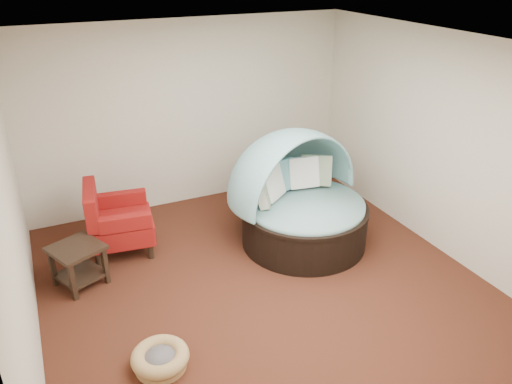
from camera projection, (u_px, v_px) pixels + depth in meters
name	position (u px, v px, depth m)	size (l,w,h in m)	color
floor	(260.00, 281.00, 6.08)	(5.00, 5.00, 0.00)	#4C2315
wall_back	(190.00, 115.00, 7.51)	(5.00, 5.00, 0.00)	beige
wall_front	(416.00, 309.00, 3.43)	(5.00, 5.00, 0.00)	beige
wall_left	(12.00, 223.00, 4.52)	(5.00, 5.00, 0.00)	beige
wall_right	(436.00, 143.00, 6.42)	(5.00, 5.00, 0.00)	beige
ceiling	(261.00, 45.00, 4.86)	(5.00, 5.00, 0.00)	white
canopy_daybed	(300.00, 193.00, 6.64)	(2.09, 2.05, 1.56)	black
pet_basket	(160.00, 359.00, 4.77)	(0.72, 0.72, 0.20)	olive
red_armchair	(115.00, 221.00, 6.52)	(0.92, 0.92, 0.96)	black
side_table	(78.00, 260.00, 5.88)	(0.72, 0.72, 0.52)	black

